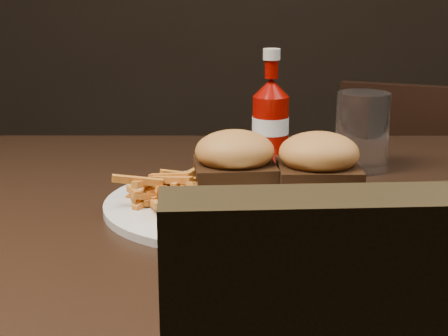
{
  "coord_description": "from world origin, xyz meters",
  "views": [
    {
      "loc": [
        -0.06,
        -0.83,
        1.03
      ],
      "look_at": [
        -0.06,
        -0.0,
        0.8
      ],
      "focal_mm": 55.0,
      "sensor_mm": 36.0,
      "label": 1
    }
  ],
  "objects_px": {
    "dining_table": "(272,220)",
    "tumbler": "(362,134)",
    "ketchup_bottle": "(270,132)",
    "plate": "(224,205)",
    "chair_far": "(424,245)"
  },
  "relations": [
    {
      "from": "dining_table",
      "to": "chair_far",
      "type": "relative_size",
      "value": 3.26
    },
    {
      "from": "dining_table",
      "to": "ketchup_bottle",
      "type": "height_order",
      "value": "ketchup_bottle"
    },
    {
      "from": "dining_table",
      "to": "tumbler",
      "type": "xyz_separation_m",
      "value": [
        0.14,
        0.17,
        0.08
      ]
    },
    {
      "from": "dining_table",
      "to": "plate",
      "type": "xyz_separation_m",
      "value": [
        -0.06,
        -0.01,
        0.03
      ]
    },
    {
      "from": "plate",
      "to": "tumbler",
      "type": "xyz_separation_m",
      "value": [
        0.2,
        0.19,
        0.05
      ]
    },
    {
      "from": "plate",
      "to": "tumbler",
      "type": "relative_size",
      "value": 2.42
    },
    {
      "from": "chair_far",
      "to": "plate",
      "type": "bearing_deg",
      "value": 77.31
    },
    {
      "from": "dining_table",
      "to": "ketchup_bottle",
      "type": "relative_size",
      "value": 11.36
    },
    {
      "from": "tumbler",
      "to": "dining_table",
      "type": "bearing_deg",
      "value": -130.05
    },
    {
      "from": "chair_far",
      "to": "tumbler",
      "type": "xyz_separation_m",
      "value": [
        -0.26,
        -0.5,
        0.38
      ]
    },
    {
      "from": "chair_far",
      "to": "ketchup_bottle",
      "type": "distance_m",
      "value": 0.75
    },
    {
      "from": "ketchup_bottle",
      "to": "plate",
      "type": "bearing_deg",
      "value": -111.4
    },
    {
      "from": "dining_table",
      "to": "chair_far",
      "type": "bearing_deg",
      "value": 58.89
    },
    {
      "from": "chair_far",
      "to": "plate",
      "type": "distance_m",
      "value": 0.89
    },
    {
      "from": "ketchup_bottle",
      "to": "dining_table",
      "type": "bearing_deg",
      "value": -92.28
    }
  ]
}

